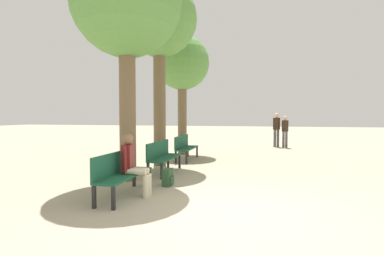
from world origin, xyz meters
name	(u,v)px	position (x,y,z in m)	size (l,w,h in m)	color
ground_plane	(227,212)	(0.00, 0.00, 0.00)	(80.00, 80.00, 0.00)	tan
bench_row_0	(121,171)	(-2.20, 0.50, 0.52)	(0.46, 1.77, 0.89)	#195138
bench_row_1	(162,155)	(-2.20, 3.04, 0.52)	(0.46, 1.77, 0.89)	#195138
bench_row_2	(185,146)	(-2.20, 5.58, 0.52)	(0.46, 1.77, 0.89)	#195138
tree_row_0	(127,5)	(-2.72, 1.93, 4.36)	(2.73, 2.73, 5.80)	brown
tree_row_1	(159,22)	(-2.72, 4.32, 4.65)	(2.46, 2.46, 5.99)	brown
tree_row_2	(182,65)	(-2.72, 7.16, 3.75)	(2.26, 2.26, 4.97)	brown
person_seated	(133,163)	(-1.97, 0.59, 0.68)	(0.59, 0.33, 1.27)	beige
backpack	(168,177)	(-1.56, 1.59, 0.19)	(0.21, 0.34, 0.39)	#284C2D
pedestrian_near	(285,129)	(1.68, 10.76, 0.92)	(0.33, 0.28, 1.61)	#4C4C4C
pedestrian_mid	(276,128)	(1.28, 11.05, 1.01)	(0.36, 0.29, 1.76)	#4C4C4C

